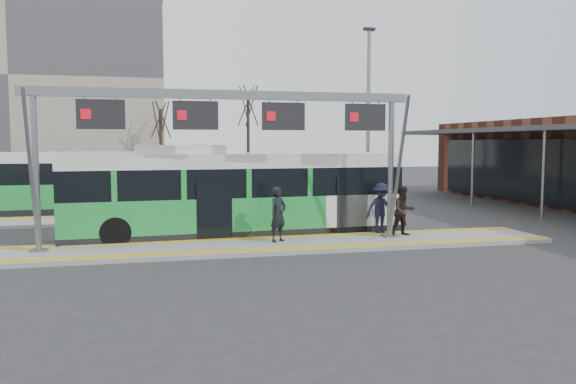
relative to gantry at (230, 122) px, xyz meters
name	(u,v)px	position (x,y,z in m)	size (l,w,h in m)	color
ground	(243,249)	(0.35, -0.25, -4.30)	(120.00, 120.00, 0.00)	#2D2D30
platform_main	(243,246)	(0.35, -0.25, -4.22)	(22.00, 3.00, 0.15)	gray
platform_second	(131,219)	(-3.65, 7.75, -4.22)	(20.00, 3.00, 0.15)	gray
tactile_main	(243,244)	(0.35, -0.25, -4.14)	(22.00, 2.65, 0.02)	yellow
tactile_second	(132,214)	(-3.65, 8.90, -4.14)	(20.00, 0.35, 0.02)	yellow
gantry	(230,122)	(0.00, 0.00, 0.00)	(13.00, 1.68, 5.20)	slate
apartment_block	(25,80)	(-13.65, 35.75, 4.91)	(24.50, 12.50, 18.40)	#AB9D8E
hero_bus	(235,195)	(0.48, 2.41, -2.69)	(12.88, 3.40, 3.51)	black
bg_bus_green	(15,184)	(-9.32, 11.38, -2.75)	(12.64, 3.32, 3.13)	black
passenger_a	(278,214)	(1.64, 0.00, -3.19)	(0.70, 0.46, 1.92)	black
passenger_b	(403,211)	(6.46, 0.20, -3.23)	(0.90, 0.70, 1.85)	black
passenger_c	(381,208)	(5.83, 0.85, -3.19)	(1.24, 0.71, 1.92)	black
tree_left	(161,120)	(-2.00, 27.69, 1.13)	(1.40, 1.40, 7.16)	#382B21
tree_mid	(248,107)	(5.86, 32.14, 2.60)	(1.40, 1.40, 9.09)	#382B21
lamp_east	(368,121)	(6.84, 4.85, 0.28)	(0.50, 0.25, 8.66)	slate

